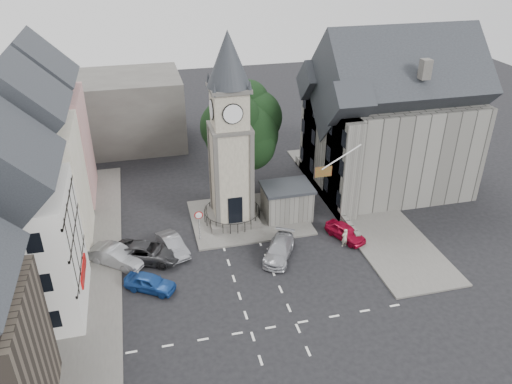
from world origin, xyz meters
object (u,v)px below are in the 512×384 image
object	(u,v)px
car_west_blue	(150,283)
car_east_red	(345,232)
clock_tower	(230,134)
stone_shelter	(287,201)
pedestrian	(345,238)

from	to	relation	value
car_west_blue	car_east_red	size ratio (longest dim) A/B	1.00
clock_tower	stone_shelter	distance (m)	8.15
stone_shelter	pedestrian	size ratio (longest dim) A/B	2.67
car_west_blue	clock_tower	bearing A→B (deg)	-12.64
car_east_red	pedestrian	bearing A→B (deg)	-140.53
stone_shelter	car_west_blue	world-z (taller)	stone_shelter
car_east_red	pedestrian	distance (m)	1.13
stone_shelter	pedestrian	xyz separation A→B (m)	(3.20, -5.50, -0.74)
clock_tower	car_west_blue	xyz separation A→B (m)	(-7.50, -7.80, -7.49)
clock_tower	stone_shelter	size ratio (longest dim) A/B	3.78
stone_shelter	car_east_red	world-z (taller)	stone_shelter
clock_tower	car_west_blue	size ratio (longest dim) A/B	4.40
stone_shelter	car_east_red	xyz separation A→B (m)	(3.70, -4.50, -0.92)
clock_tower	car_east_red	size ratio (longest dim) A/B	4.38
car_east_red	pedestrian	world-z (taller)	pedestrian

